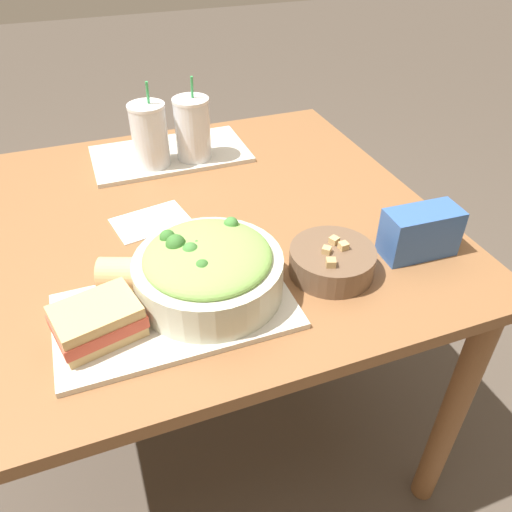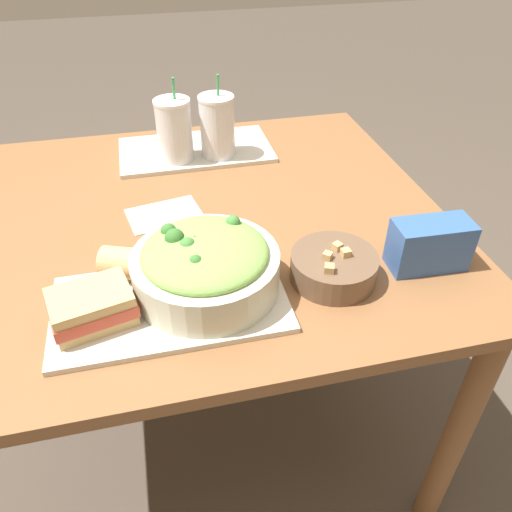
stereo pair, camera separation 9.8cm
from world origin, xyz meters
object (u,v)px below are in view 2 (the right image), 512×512
(salad_bowl, at_px, (205,264))
(drink_cup_red, at_px, (217,128))
(drink_cup_dark, at_px, (175,132))
(sandwich_near, at_px, (92,307))
(chip_bag, at_px, (430,245))
(baguette_near, at_px, (141,265))
(napkin_folded, at_px, (165,215))
(soup_bowl, at_px, (334,266))

(salad_bowl, relative_size, drink_cup_red, 1.23)
(salad_bowl, xyz_separation_m, drink_cup_red, (0.12, 0.56, 0.02))
(drink_cup_dark, distance_m, drink_cup_red, 0.12)
(sandwich_near, xyz_separation_m, drink_cup_red, (0.33, 0.60, 0.05))
(chip_bag, bearing_deg, baguette_near, 174.66)
(drink_cup_red, xyz_separation_m, chip_bag, (0.34, -0.58, -0.04))
(sandwich_near, distance_m, napkin_folded, 0.37)
(drink_cup_dark, relative_size, napkin_folded, 1.20)
(salad_bowl, height_order, baguette_near, salad_bowl)
(drink_cup_red, bearing_deg, salad_bowl, -101.98)
(sandwich_near, xyz_separation_m, baguette_near, (0.09, 0.10, 0.00))
(sandwich_near, bearing_deg, napkin_folded, 52.00)
(drink_cup_dark, relative_size, chip_bag, 1.41)
(baguette_near, bearing_deg, sandwich_near, 159.14)
(salad_bowl, height_order, napkin_folded, salad_bowl)
(drink_cup_dark, xyz_separation_m, napkin_folded, (-0.06, -0.27, -0.09))
(soup_bowl, distance_m, drink_cup_dark, 0.63)
(soup_bowl, height_order, baguette_near, baguette_near)
(sandwich_near, bearing_deg, drink_cup_red, 47.56)
(baguette_near, bearing_deg, drink_cup_red, -3.96)
(salad_bowl, xyz_separation_m, chip_bag, (0.46, -0.02, -0.01))
(salad_bowl, distance_m, chip_bag, 0.46)
(soup_bowl, xyz_separation_m, napkin_folded, (-0.31, 0.31, -0.03))
(sandwich_near, distance_m, baguette_near, 0.14)
(napkin_folded, bearing_deg, baguette_near, -104.29)
(salad_bowl, height_order, chip_bag, salad_bowl)
(soup_bowl, height_order, sandwich_near, sandwich_near)
(drink_cup_dark, bearing_deg, soup_bowl, -66.51)
(drink_cup_red, distance_m, napkin_folded, 0.33)
(soup_bowl, distance_m, chip_bag, 0.20)
(soup_bowl, xyz_separation_m, sandwich_near, (-0.46, -0.03, 0.01))
(drink_cup_red, relative_size, chip_bag, 1.41)
(sandwich_near, relative_size, baguette_near, 1.00)
(drink_cup_red, xyz_separation_m, napkin_folded, (-0.18, -0.27, -0.09))
(salad_bowl, height_order, drink_cup_dark, drink_cup_dark)
(baguette_near, distance_m, drink_cup_red, 0.56)
(chip_bag, bearing_deg, soup_bowl, -178.73)
(salad_bowl, relative_size, drink_cup_dark, 1.23)
(drink_cup_dark, xyz_separation_m, chip_bag, (0.45, -0.58, -0.04))
(soup_bowl, xyz_separation_m, chip_bag, (0.20, -0.00, 0.02))
(baguette_near, height_order, chip_bag, chip_bag)
(chip_bag, bearing_deg, sandwich_near, -175.69)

